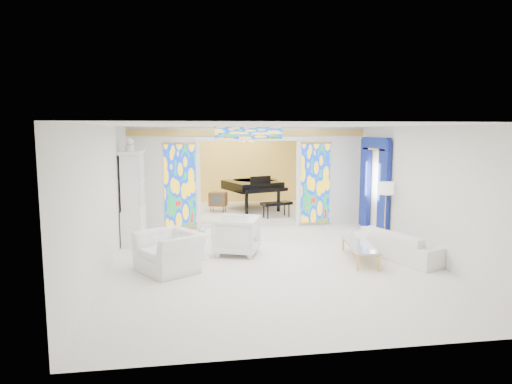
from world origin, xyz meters
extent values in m
plane|color=white|center=(0.00, 0.00, 0.00)|extent=(12.00, 12.00, 0.00)
cube|color=white|center=(0.00, 0.00, 3.00)|extent=(7.00, 12.00, 0.02)
cube|color=white|center=(0.00, 6.00, 1.50)|extent=(7.00, 0.02, 3.00)
cube|color=white|center=(0.00, -6.00, 1.50)|extent=(7.00, 0.02, 3.00)
cube|color=white|center=(-3.50, 0.00, 1.50)|extent=(0.02, 12.00, 3.00)
cube|color=white|center=(3.50, 0.00, 1.50)|extent=(0.02, 12.00, 3.00)
cube|color=white|center=(-2.50, 2.00, 1.50)|extent=(2.00, 0.18, 3.00)
cube|color=white|center=(2.50, 2.00, 1.50)|extent=(2.00, 0.18, 3.00)
cube|color=white|center=(0.00, 2.00, 2.80)|extent=(3.00, 0.18, 0.40)
cube|color=white|center=(-1.50, 1.90, 1.30)|extent=(0.12, 0.06, 2.60)
cube|color=white|center=(1.50, 1.90, 1.30)|extent=(0.12, 0.06, 2.60)
cube|color=white|center=(0.00, 1.90, 2.65)|extent=(3.24, 0.06, 0.12)
cube|color=#D6B850|center=(0.00, 1.90, 2.82)|extent=(7.00, 0.05, 0.18)
cube|color=gold|center=(-2.03, 1.89, 1.30)|extent=(0.90, 0.04, 2.40)
cube|color=gold|center=(2.03, 1.89, 1.30)|extent=(0.90, 0.04, 2.40)
cube|color=gold|center=(0.00, 1.89, 2.82)|extent=(2.00, 0.04, 0.34)
cube|color=white|center=(0.00, 4.10, 0.09)|extent=(6.80, 3.80, 0.18)
cube|color=#FFC958|center=(0.00, 5.88, 1.50)|extent=(6.70, 0.10, 2.90)
cylinder|color=gold|center=(0.20, 4.00, 2.55)|extent=(0.48, 0.48, 0.30)
cube|color=navy|center=(3.40, 0.05, 1.35)|extent=(0.12, 0.55, 2.60)
cube|color=navy|center=(3.40, 1.35, 1.35)|extent=(0.12, 0.55, 2.60)
cube|color=navy|center=(3.40, 0.70, 2.55)|extent=(0.14, 1.70, 0.30)
cube|color=gold|center=(3.40, 0.70, 2.38)|extent=(0.12, 1.50, 0.06)
cube|color=white|center=(-3.22, 0.60, 0.45)|extent=(0.50, 1.40, 0.90)
cube|color=white|center=(-3.22, 0.60, 1.60)|extent=(0.44, 1.30, 1.40)
cube|color=silver|center=(-2.99, 0.60, 1.60)|extent=(0.01, 1.20, 1.30)
cube|color=white|center=(-3.22, 0.60, 2.34)|extent=(0.56, 1.46, 0.08)
cylinder|color=white|center=(-3.22, 0.25, 2.46)|extent=(0.22, 0.22, 0.16)
sphere|color=white|center=(-3.22, 0.25, 2.62)|extent=(0.20, 0.20, 0.20)
imported|color=white|center=(-2.22, -2.08, 0.40)|extent=(1.59, 1.64, 0.81)
imported|color=white|center=(-0.71, -1.00, 0.45)|extent=(1.26, 1.24, 0.90)
imported|color=white|center=(2.95, -1.91, 0.32)|extent=(1.61, 2.35, 0.64)
cylinder|color=white|center=(-1.52, -1.26, 0.57)|extent=(0.57, 0.57, 0.03)
cylinder|color=white|center=(-1.52, -1.26, 0.29)|extent=(0.10, 0.10, 0.55)
cylinder|color=white|center=(-1.52, -1.26, 0.01)|extent=(0.38, 0.38, 0.03)
imported|color=silver|center=(-1.52, -1.26, 0.68)|extent=(0.20, 0.20, 0.18)
cube|color=silver|center=(1.97, -1.95, 0.37)|extent=(0.76, 1.75, 0.04)
cube|color=gold|center=(1.97, -1.95, 0.35)|extent=(0.79, 1.78, 0.03)
cube|color=gold|center=(1.63, -2.71, 0.17)|extent=(0.04, 0.04, 0.35)
cube|color=gold|center=(2.06, -2.78, 0.17)|extent=(0.04, 0.04, 0.35)
cube|color=gold|center=(1.88, -1.12, 0.17)|extent=(0.04, 0.04, 0.35)
cube|color=gold|center=(2.31, -1.19, 0.17)|extent=(0.04, 0.04, 0.35)
cylinder|color=gold|center=(3.20, -0.52, 0.01)|extent=(0.33, 0.33, 0.03)
cylinder|color=gold|center=(3.20, -0.52, 0.72)|extent=(0.03, 0.03, 1.45)
cylinder|color=white|center=(3.20, -0.52, 1.43)|extent=(0.47, 0.47, 0.31)
cube|color=black|center=(0.39, 3.99, 1.01)|extent=(2.07, 2.13, 0.31)
cylinder|color=black|center=(0.57, 4.46, 1.01)|extent=(2.02, 2.02, 0.31)
cube|color=black|center=(0.72, 3.06, 0.97)|extent=(1.51, 0.81, 0.11)
cube|color=silver|center=(0.75, 2.98, 0.99)|extent=(1.33, 0.56, 0.03)
cube|color=black|center=(0.59, 3.42, 1.26)|extent=(0.73, 0.29, 0.27)
cube|color=black|center=(0.94, 2.44, 0.62)|extent=(1.06, 0.69, 0.09)
cylinder|color=black|center=(0.08, 3.07, 0.52)|extent=(0.14, 0.14, 0.68)
cylinder|color=black|center=(1.21, 3.47, 0.52)|extent=(0.14, 0.14, 0.68)
cylinder|color=black|center=(0.27, 4.65, 0.52)|extent=(0.14, 0.14, 0.68)
cube|color=brown|center=(-0.81, 3.72, 0.61)|extent=(0.66, 0.55, 0.46)
cube|color=#3A403D|center=(-0.87, 3.54, 0.64)|extent=(0.35, 0.14, 0.29)
cone|color=brown|center=(-1.06, 3.67, 0.28)|extent=(0.04, 0.04, 0.20)
cone|color=brown|center=(-0.64, 3.52, 0.28)|extent=(0.04, 0.04, 0.20)
cone|color=brown|center=(-0.97, 3.93, 0.28)|extent=(0.04, 0.04, 0.20)
cone|color=brown|center=(-0.55, 3.78, 0.28)|extent=(0.04, 0.04, 0.20)
camera|label=1|loc=(-1.84, -11.42, 2.89)|focal=32.00mm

